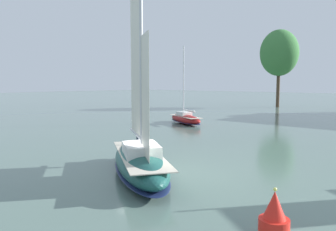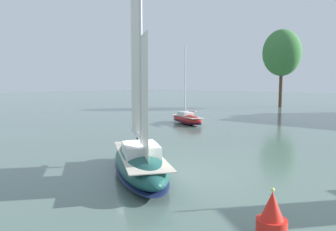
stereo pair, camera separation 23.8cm
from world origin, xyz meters
name	(u,v)px [view 1 (the left image)]	position (x,y,z in m)	size (l,w,h in m)	color
ground_plane	(140,176)	(0.00, 0.00, 0.00)	(400.00, 400.00, 0.00)	slate
tree_shore_center	(279,53)	(-18.61, 68.75, 14.16)	(9.83, 9.83, 20.23)	#4C3828
sailboat_main	(140,159)	(0.02, -0.01, 1.24)	(11.44, 9.35, 16.02)	#194C47
sailboat_moored_near_marina	(185,119)	(-15.56, 25.10, 0.83)	(9.12, 6.07, 12.25)	maroon
channel_buoy	(274,220)	(10.96, -2.95, 0.91)	(1.27, 1.27, 2.27)	red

